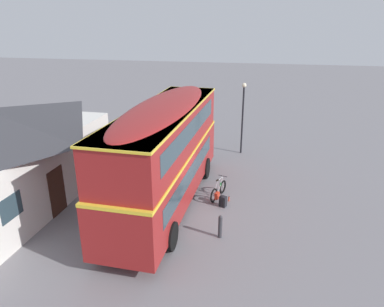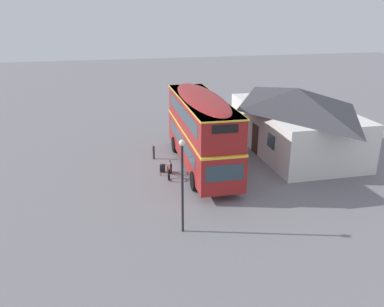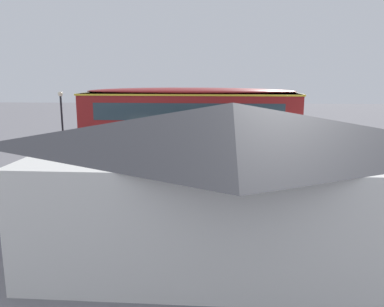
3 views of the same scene
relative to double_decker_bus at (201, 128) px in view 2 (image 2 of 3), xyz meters
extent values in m
plane|color=slate|center=(-0.86, -0.70, -2.65)|extent=(120.00, 120.00, 0.00)
cylinder|color=black|center=(3.33, 1.11, -2.10)|extent=(1.11, 0.31, 1.10)
cylinder|color=black|center=(3.27, -1.27, -2.10)|extent=(1.11, 0.31, 1.10)
cylinder|color=black|center=(-3.28, 1.27, -2.10)|extent=(1.11, 0.31, 1.10)
cylinder|color=black|center=(-3.34, -1.11, -2.10)|extent=(1.11, 0.31, 1.10)
cube|color=maroon|center=(-0.01, 0.00, -1.13)|extent=(10.72, 2.77, 2.10)
cube|color=yellow|center=(-0.01, 0.00, -0.05)|extent=(10.74, 2.79, 0.12)
cube|color=maroon|center=(-0.01, 0.00, 0.93)|extent=(10.40, 2.71, 1.90)
ellipsoid|color=maroon|center=(-0.01, 0.00, 1.96)|extent=(10.19, 2.65, 0.36)
cube|color=#2D424C|center=(5.30, -0.13, -0.88)|extent=(0.11, 2.05, 0.90)
cube|color=black|center=(5.16, -0.13, 1.45)|extent=(0.09, 1.38, 0.44)
cube|color=#2D424C|center=(-0.24, -1.23, -0.83)|extent=(8.31, 0.25, 0.76)
cube|color=#2D424C|center=(-0.04, -1.21, 1.08)|extent=(8.74, 0.26, 0.80)
cube|color=#2D424C|center=(-0.17, 1.24, -0.83)|extent=(8.31, 0.25, 0.76)
cube|color=#2D424C|center=(0.02, 1.21, 1.08)|extent=(8.74, 0.26, 0.80)
cube|color=yellow|center=(-0.01, 0.00, 1.84)|extent=(10.51, 2.79, 0.08)
torus|color=black|center=(1.59, -2.41, -2.31)|extent=(0.67, 0.27, 0.68)
torus|color=black|center=(0.60, -2.11, -2.31)|extent=(0.67, 0.27, 0.68)
cylinder|color=#B2B2B7|center=(1.59, -2.41, -2.31)|extent=(0.08, 0.11, 0.05)
cylinder|color=#B2B2B7|center=(0.60, -2.11, -2.31)|extent=(0.08, 0.11, 0.05)
cylinder|color=#B7B7BC|center=(1.32, -2.33, -2.05)|extent=(0.46, 0.17, 0.65)
cylinder|color=#B7B7BC|center=(1.26, -2.31, -1.72)|extent=(0.56, 0.20, 0.07)
cylinder|color=#B7B7BC|center=(1.05, -2.25, -2.04)|extent=(0.18, 0.08, 0.67)
cylinder|color=#B7B7BC|center=(0.86, -2.19, -2.34)|extent=(0.53, 0.18, 0.09)
cylinder|color=#B7B7BC|center=(0.79, -2.17, -2.01)|extent=(0.41, 0.14, 0.61)
cylinder|color=#B7B7BC|center=(1.56, -2.40, -2.02)|extent=(0.10, 0.06, 0.57)
cylinder|color=black|center=(1.53, -2.39, -1.69)|extent=(0.16, 0.45, 0.03)
ellipsoid|color=black|center=(0.96, -2.22, -1.68)|extent=(0.28, 0.17, 0.06)
cube|color=red|center=(0.57, -2.27, -2.29)|extent=(0.31, 0.21, 0.32)
cylinder|color=green|center=(1.32, -2.33, -2.05)|extent=(0.07, 0.07, 0.18)
cube|color=black|center=(0.27, -2.59, -2.39)|extent=(0.34, 0.37, 0.50)
ellipsoid|color=black|center=(0.27, -2.59, -2.14)|extent=(0.32, 0.35, 0.10)
cube|color=black|center=(0.40, -2.63, -2.47)|extent=(0.11, 0.22, 0.18)
cylinder|color=black|center=(0.17, -2.46, -2.39)|extent=(0.05, 0.05, 0.40)
cylinder|color=black|center=(0.11, -2.62, -2.39)|extent=(0.05, 0.05, 0.40)
cylinder|color=#D84C33|center=(0.82, -2.81, -2.53)|extent=(0.07, 0.07, 0.24)
cylinder|color=black|center=(0.82, -2.81, -2.39)|extent=(0.04, 0.04, 0.03)
cube|color=silver|center=(-1.74, 7.42, -1.05)|extent=(11.04, 6.09, 3.20)
pyramid|color=#38383D|center=(-1.74, 7.42, 1.23)|extent=(11.45, 6.50, 1.37)
cube|color=#3D2319|center=(-1.77, 4.43, -1.60)|extent=(1.10, 0.05, 2.10)
cube|color=#2D424C|center=(-4.52, 4.46, -0.89)|extent=(1.10, 0.05, 0.90)
cube|color=#2D424C|center=(0.97, 4.40, -0.89)|extent=(1.10, 0.05, 0.90)
cylinder|color=black|center=(7.52, -2.84, -0.53)|extent=(0.11, 0.11, 4.23)
sphere|color=#F2E5BF|center=(7.52, -2.84, 1.71)|extent=(0.28, 0.28, 0.28)
cylinder|color=#333338|center=(-2.21, -2.79, -2.22)|extent=(0.16, 0.16, 0.85)
sphere|color=#333338|center=(-2.21, -2.79, -1.76)|extent=(0.16, 0.16, 0.16)
camera|label=1|loc=(-14.10, -4.16, 5.37)|focal=33.16mm
camera|label=2|loc=(23.32, -6.16, 7.12)|focal=37.11mm
camera|label=3|loc=(-1.23, 18.44, 2.63)|focal=35.63mm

